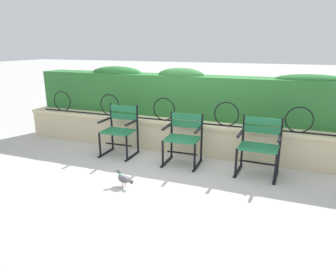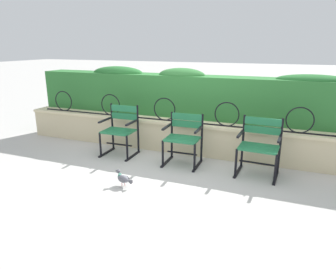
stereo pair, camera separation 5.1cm
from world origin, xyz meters
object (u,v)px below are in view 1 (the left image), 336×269
park_chair_left (120,129)px  park_chair_centre (184,137)px  park_chair_right (259,144)px  pigeon_near_chairs (124,179)px

park_chair_left → park_chair_centre: (1.19, -0.02, -0.01)m
park_chair_right → pigeon_near_chairs: size_ratio=3.00×
park_chair_right → pigeon_near_chairs: park_chair_right is taller
park_chair_right → park_chair_left: bearing=179.7°
park_chair_centre → pigeon_near_chairs: bearing=-113.5°
park_chair_left → park_chair_right: (2.39, -0.01, -0.00)m
park_chair_left → park_chair_centre: size_ratio=1.07×
park_chair_centre → pigeon_near_chairs: 1.28m
pigeon_near_chairs → park_chair_right: bearing=34.0°
park_chair_centre → park_chair_right: park_chair_right is taller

